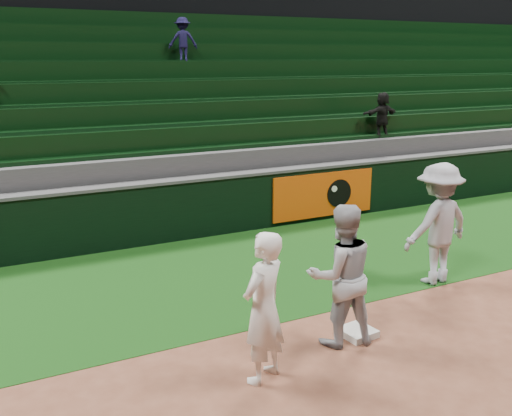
{
  "coord_description": "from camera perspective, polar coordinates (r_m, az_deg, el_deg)",
  "views": [
    {
      "loc": [
        -4.0,
        -5.44,
        3.6
      ],
      "look_at": [
        -0.08,
        2.3,
        1.3
      ],
      "focal_mm": 40.0,
      "sensor_mm": 36.0,
      "label": 1
    }
  ],
  "objects": [
    {
      "name": "first_base",
      "position": [
        7.89,
        10.1,
        -12.14
      ],
      "size": [
        0.47,
        0.47,
        0.09
      ],
      "primitive_type": "cube",
      "rotation": [
        0.0,
        0.0,
        0.12
      ],
      "color": "silver",
      "rests_on": "ground"
    },
    {
      "name": "field_wall",
      "position": [
        11.75,
        -5.91,
        0.15
      ],
      "size": [
        36.0,
        0.45,
        1.25
      ],
      "color": "black",
      "rests_on": "ground"
    },
    {
      "name": "base_coach",
      "position": [
        9.64,
        17.7,
        -1.52
      ],
      "size": [
        1.33,
        0.83,
        1.98
      ],
      "primitive_type": "imported",
      "rotation": [
        0.0,
        0.0,
        3.22
      ],
      "color": "#A1A3AE",
      "rests_on": "foul_grass"
    },
    {
      "name": "first_baseman",
      "position": [
        6.47,
        0.75,
        -9.93
      ],
      "size": [
        0.77,
        0.68,
        1.78
      ],
      "primitive_type": "imported",
      "rotation": [
        0.0,
        0.0,
        3.64
      ],
      "color": "white",
      "rests_on": "ground"
    },
    {
      "name": "foul_grass",
      "position": [
        10.0,
        -1.39,
        -6.22
      ],
      "size": [
        36.0,
        4.2,
        0.01
      ],
      "primitive_type": "cube",
      "color": "black",
      "rests_on": "ground"
    },
    {
      "name": "baserunner",
      "position": [
        7.34,
        8.48,
        -6.66
      ],
      "size": [
        1.02,
        0.86,
        1.86
      ],
      "primitive_type": "imported",
      "rotation": [
        0.0,
        0.0,
        2.95
      ],
      "color": "#A4A8AF",
      "rests_on": "ground"
    },
    {
      "name": "ground",
      "position": [
        7.65,
        8.59,
        -13.4
      ],
      "size": [
        70.0,
        70.0,
        0.0
      ],
      "primitive_type": "plane",
      "color": "brown",
      "rests_on": "ground"
    },
    {
      "name": "stadium_seating",
      "position": [
        15.07,
        -11.33,
        7.32
      ],
      "size": [
        36.0,
        5.95,
        4.85
      ],
      "color": "#373739",
      "rests_on": "ground"
    }
  ]
}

